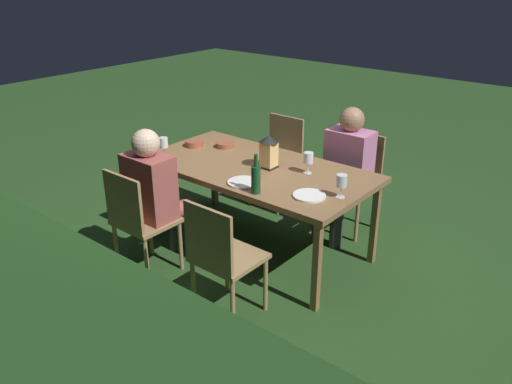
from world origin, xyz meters
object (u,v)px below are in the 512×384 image
(plate_a, at_px, (309,195))
(dining_table, at_px, (256,173))
(green_bottle_on_table, at_px, (256,179))
(bowl_olives, at_px, (195,143))
(wine_glass_b, at_px, (308,159))
(wine_glass_c, at_px, (163,144))
(plate_b, at_px, (244,182))
(chair_side_right_a, at_px, (222,255))
(person_in_pink, at_px, (345,167))
(wine_glass_a, at_px, (341,182))
(chair_side_left_a, at_px, (355,177))
(lantern_centerpiece, at_px, (269,150))
(bowl_bread, at_px, (225,145))
(chair_side_right_b, at_px, (138,218))
(person_in_rust, at_px, (157,192))
(chair_side_left_b, at_px, (279,157))

(plate_a, bearing_deg, dining_table, -18.22)
(green_bottle_on_table, xyz_separation_m, bowl_olives, (1.07, -0.45, -0.08))
(wine_glass_b, relative_size, wine_glass_c, 1.00)
(plate_b, height_order, bowl_olives, bowl_olives)
(chair_side_right_a, relative_size, bowl_olives, 5.41)
(person_in_pink, distance_m, wine_glass_a, 0.90)
(chair_side_left_a, height_order, lantern_centerpiece, lantern_centerpiece)
(green_bottle_on_table, relative_size, bowl_bread, 1.83)
(chair_side_right_b, xyz_separation_m, plate_a, (-1.08, -0.66, 0.27))
(wine_glass_a, relative_size, plate_a, 0.72)
(wine_glass_c, xyz_separation_m, bowl_bread, (-0.23, -0.51, -0.09))
(green_bottle_on_table, height_order, wine_glass_b, green_bottle_on_table)
(wine_glass_a, bearing_deg, bowl_bread, -12.00)
(wine_glass_c, height_order, plate_a, wine_glass_c)
(person_in_rust, distance_m, lantern_centerpiece, 0.93)
(chair_side_left_a, xyz_separation_m, bowl_olives, (1.17, 0.83, 0.29))
(bowl_bread, bearing_deg, plate_b, 141.86)
(person_in_pink, distance_m, chair_side_right_a, 1.57)
(wine_glass_b, distance_m, plate_b, 0.55)
(lantern_centerpiece, xyz_separation_m, wine_glass_c, (0.84, 0.36, -0.03))
(person_in_rust, height_order, chair_side_left_a, person_in_rust)
(chair_side_right_a, relative_size, lantern_centerpiece, 3.28)
(person_in_rust, distance_m, chair_side_left_b, 1.57)
(chair_side_left_b, height_order, chair_side_right_a, same)
(person_in_pink, bearing_deg, plate_a, 104.58)
(chair_side_right_b, distance_m, chair_side_left_a, 1.95)
(chair_side_left_b, bearing_deg, person_in_rust, 90.00)
(chair_side_right_a, distance_m, plate_a, 0.75)
(chair_side_left_b, distance_m, wine_glass_a, 1.63)
(person_in_pink, relative_size, chair_side_right_a, 1.32)
(plate_b, xyz_separation_m, bowl_olives, (0.89, -0.37, 0.02))
(chair_side_right_b, height_order, wine_glass_c, wine_glass_c)
(wine_glass_b, xyz_separation_m, plate_b, (0.25, 0.47, -0.11))
(plate_b, relative_size, bowl_bread, 1.55)
(chair_side_right_a, xyz_separation_m, lantern_centerpiece, (0.33, -0.92, 0.41))
(chair_side_right_b, relative_size, lantern_centerpiece, 3.28)
(chair_side_right_b, xyz_separation_m, person_in_rust, (-0.00, -0.20, 0.15))
(person_in_pink, height_order, plate_a, person_in_pink)
(chair_side_right_b, xyz_separation_m, wine_glass_c, (0.32, -0.57, 0.38))
(plate_a, bearing_deg, wine_glass_c, 3.82)
(plate_b, distance_m, bowl_olives, 0.97)
(wine_glass_a, relative_size, wine_glass_c, 1.00)
(person_in_pink, height_order, chair_side_right_a, person_in_pink)
(chair_side_right_a, relative_size, wine_glass_c, 5.15)
(person_in_pink, xyz_separation_m, plate_b, (0.28, 1.01, 0.11))
(chair_side_left_a, height_order, wine_glass_b, wine_glass_b)
(chair_side_left_a, bearing_deg, wine_glass_a, 112.96)
(lantern_centerpiece, relative_size, wine_glass_c, 1.57)
(lantern_centerpiece, xyz_separation_m, plate_a, (-0.57, 0.26, -0.14))
(chair_side_right_a, height_order, bowl_bread, chair_side_right_a)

